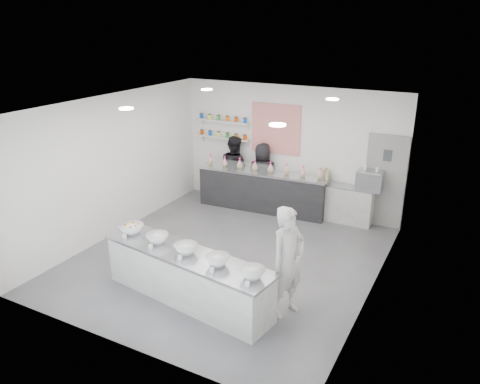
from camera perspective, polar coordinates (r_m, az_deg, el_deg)
name	(u,v)px	position (r m, az deg, el deg)	size (l,w,h in m)	color
floor	(228,258)	(9.28, -1.43, -8.01)	(6.00, 6.00, 0.00)	#515156
ceiling	(227,105)	(8.29, -1.62, 10.56)	(6.00, 6.00, 0.00)	white
back_wall	(289,149)	(11.27, 5.99, 5.26)	(5.50, 5.50, 0.00)	white
left_wall	(114,166)	(10.24, -15.08, 3.12)	(6.00, 6.00, 0.00)	white
right_wall	(378,213)	(7.79, 16.43, -2.45)	(6.00, 6.00, 0.00)	white
back_door	(385,182)	(10.77, 17.24, 1.22)	(0.88, 0.04, 2.10)	gray
pattern_panel	(276,129)	(11.27, 4.37, 7.67)	(1.25, 0.03, 1.20)	red
jar_shelf_lower	(223,137)	(11.90, -2.05, 6.66)	(1.45, 0.22, 0.04)	silver
jar_shelf_upper	(223,121)	(11.80, -2.08, 8.64)	(1.45, 0.22, 0.04)	silver
preserve_jars	(223,127)	(11.82, -2.12, 7.96)	(1.45, 0.10, 0.56)	#C93D00
downlight_0	(126,109)	(8.30, -13.70, 9.86)	(0.24, 0.24, 0.02)	white
downlight_1	(278,125)	(6.81, 4.60, 8.17)	(0.24, 0.24, 0.02)	white
downlight_2	(207,89)	(10.36, -4.08, 12.36)	(0.24, 0.24, 0.02)	white
downlight_3	(332,99)	(9.21, 11.19, 11.04)	(0.24, 0.24, 0.02)	white
prep_counter	(187,277)	(7.85, -6.46, -10.23)	(3.17, 0.72, 0.86)	#9F9F9B
back_bar	(262,191)	(11.37, 2.72, 0.15)	(3.18, 0.58, 0.98)	black
sneeze_guard	(258,169)	(10.92, 2.25, 2.78)	(3.13, 0.01, 0.27)	white
espresso_ledge	(347,204)	(10.94, 12.88, -1.49)	(1.17, 0.37, 0.87)	#9F9F9B
espresso_machine	(370,181)	(10.63, 15.56, 1.35)	(0.56, 0.39, 0.43)	#93969E
cup_stacks	(325,176)	(10.89, 10.34, 1.88)	(0.24, 0.24, 0.31)	#C2BA83
prep_bowls	(186,249)	(7.60, -6.61, -6.91)	(2.99, 0.49, 0.16)	white
label_cards	(171,266)	(7.22, -8.39, -8.95)	(2.66, 0.04, 0.07)	white
cookie_bags	(263,166)	(11.17, 2.77, 3.17)	(2.94, 0.14, 0.26)	pink
woman_prep	(288,262)	(7.30, 5.84, -8.48)	(0.66, 0.43, 1.80)	beige
staff_left	(235,169)	(11.85, -0.67, 2.85)	(0.83, 0.64, 1.70)	black
staff_right	(262,175)	(11.52, 2.75, 2.08)	(0.79, 0.51, 1.61)	black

